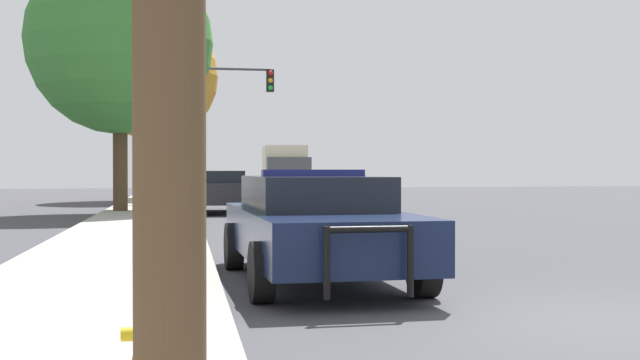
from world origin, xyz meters
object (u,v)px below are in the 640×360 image
object	(u,v)px
traffic_light	(209,105)
box_truck	(285,168)
police_car	(316,224)
traffic_cone	(153,335)
fire_hydrant	(164,329)
tree_sidewalk_mid	(120,42)
car_background_midblock	(222,190)
tree_sidewalk_far	(154,76)

from	to	relation	value
traffic_light	box_truck	xyz separation A→B (m)	(5.05, 15.64, -2.51)
police_car	traffic_cone	distance (m)	5.67
fire_hydrant	traffic_cone	world-z (taller)	fire_hydrant
box_truck	tree_sidewalk_mid	distance (m)	23.33
police_car	fire_hydrant	size ratio (longest dim) A/B	6.41
box_truck	tree_sidewalk_mid	world-z (taller)	tree_sidewalk_mid
police_car	traffic_light	world-z (taller)	traffic_light
fire_hydrant	car_background_midblock	size ratio (longest dim) A/B	0.18
car_background_midblock	tree_sidewalk_mid	bearing A→B (deg)	-166.55
car_background_midblock	traffic_cone	xyz separation A→B (m)	(-1.48, -21.96, -0.32)
fire_hydrant	traffic_cone	distance (m)	0.38
tree_sidewalk_mid	traffic_cone	world-z (taller)	tree_sidewalk_mid
traffic_light	traffic_cone	xyz separation A→B (m)	(-1.23, -27.33, -3.61)
tree_sidewalk_mid	fire_hydrant	bearing A→B (deg)	-85.08
police_car	traffic_light	xyz separation A→B (m)	(-0.70, 22.01, 3.31)
traffic_light	tree_sidewalk_mid	distance (m)	6.78
police_car	tree_sidewalk_far	xyz separation A→B (m)	(-3.05, 27.15, 4.99)
traffic_light	car_background_midblock	bearing A→B (deg)	-87.36
tree_sidewalk_mid	traffic_cone	xyz separation A→B (m)	(1.80, -21.46, -5.12)
box_truck	police_car	bearing A→B (deg)	86.81
traffic_light	traffic_cone	distance (m)	27.59
traffic_cone	fire_hydrant	bearing A→B (deg)	-77.56
tree_sidewalk_mid	tree_sidewalk_far	bearing A→B (deg)	86.48
police_car	traffic_light	bearing A→B (deg)	-90.37
box_truck	tree_sidewalk_mid	xyz separation A→B (m)	(-8.09, -21.51, 4.02)
police_car	tree_sidewalk_far	world-z (taller)	tree_sidewalk_far
fire_hydrant	traffic_light	size ratio (longest dim) A/B	0.14
car_background_midblock	box_truck	size ratio (longest dim) A/B	0.59
car_background_midblock	fire_hydrant	bearing A→B (deg)	-88.90
box_truck	traffic_cone	distance (m)	43.44
tree_sidewalk_far	traffic_cone	bearing A→B (deg)	-88.02
fire_hydrant	tree_sidewalk_far	size ratio (longest dim) A/B	0.09
traffic_light	tree_sidewalk_far	xyz separation A→B (m)	(-2.35, 5.14, 1.68)
police_car	box_truck	size ratio (longest dim) A/B	0.69
fire_hydrant	box_truck	xyz separation A→B (m)	(6.21, 43.33, 0.99)
police_car	fire_hydrant	world-z (taller)	police_car
car_background_midblock	tree_sidewalk_far	world-z (taller)	tree_sidewalk_far
tree_sidewalk_far	fire_hydrant	bearing A→B (deg)	-87.91
police_car	car_background_midblock	bearing A→B (deg)	-90.64
police_car	fire_hydrant	distance (m)	5.97
traffic_cone	tree_sidewalk_mid	bearing A→B (deg)	94.79
police_car	tree_sidewalk_mid	size ratio (longest dim) A/B	0.61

